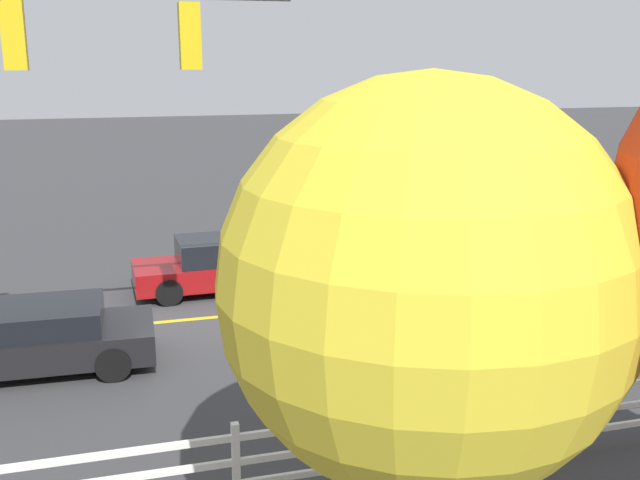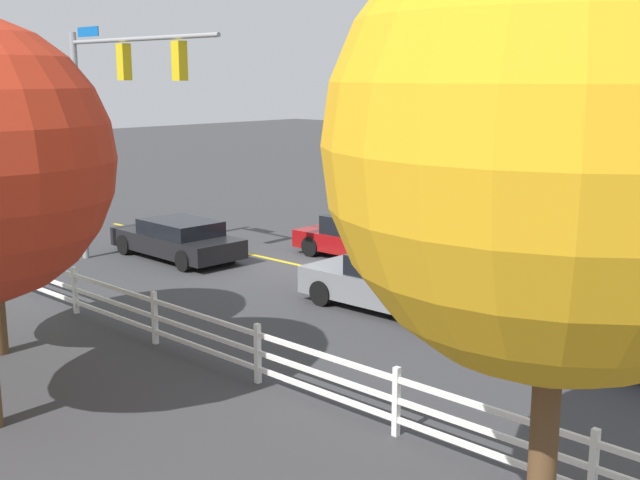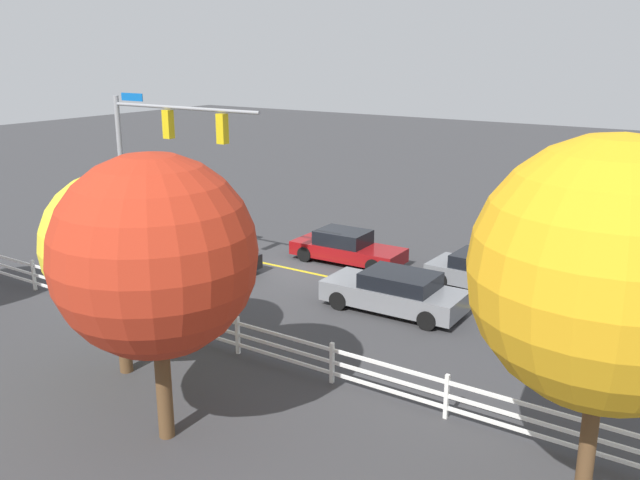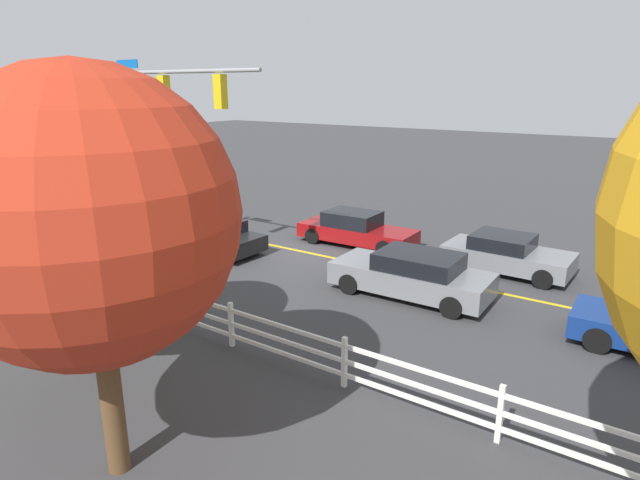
# 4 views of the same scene
# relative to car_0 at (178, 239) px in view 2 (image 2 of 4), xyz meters

# --- Properties ---
(ground_plane) EXTENTS (120.00, 120.00, 0.00)m
(ground_plane) POSITION_rel_car_0_xyz_m (-3.29, -1.94, -0.63)
(ground_plane) COLOR #38383A
(lane_center_stripe) EXTENTS (28.00, 0.16, 0.01)m
(lane_center_stripe) POSITION_rel_car_0_xyz_m (-7.29, -1.94, -0.62)
(lane_center_stripe) COLOR gold
(lane_center_stripe) RESTS_ON ground_plane
(signal_assembly) EXTENTS (6.88, 0.38, 7.02)m
(signal_assembly) POSITION_rel_car_0_xyz_m (0.21, 1.95, 4.30)
(signal_assembly) COLOR gray
(signal_assembly) RESTS_ON ground_plane
(car_0) EXTENTS (4.79, 2.08, 1.24)m
(car_0) POSITION_rel_car_0_xyz_m (0.00, 0.00, 0.00)
(car_0) COLOR black
(car_0) RESTS_ON ground_plane
(car_1) EXTENTS (4.83, 2.09, 1.39)m
(car_1) POSITION_rel_car_0_xyz_m (-8.55, -0.19, 0.06)
(car_1) COLOR slate
(car_1) RESTS_ON ground_plane
(car_2) EXTENTS (4.20, 2.11, 1.30)m
(car_2) POSITION_rel_car_0_xyz_m (-10.27, -4.02, 0.01)
(car_2) COLOR slate
(car_2) RESTS_ON ground_plane
(car_4) EXTENTS (4.78, 1.92, 1.35)m
(car_4) POSITION_rel_car_0_xyz_m (-4.36, -3.91, 0.02)
(car_4) COLOR maroon
(car_4) RESTS_ON ground_plane
(white_rail_fence) EXTENTS (26.10, 0.10, 1.15)m
(white_rail_fence) POSITION_rel_car_0_xyz_m (-6.29, 5.29, -0.02)
(white_rail_fence) COLOR white
(white_rail_fence) RESTS_ON ground_plane
(tree_0) EXTENTS (4.71, 4.71, 7.31)m
(tree_0) POSITION_rel_car_0_xyz_m (-16.39, 7.43, 4.32)
(tree_0) COLOR brown
(tree_0) RESTS_ON ground_plane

